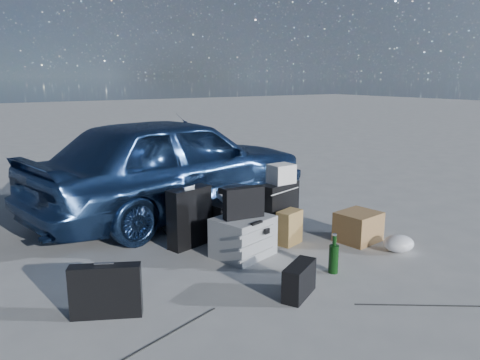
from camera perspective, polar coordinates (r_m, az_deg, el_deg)
name	(u,v)px	position (r m, az deg, el deg)	size (l,w,h in m)	color
ground	(269,277)	(4.04, 3.53, -11.71)	(60.00, 60.00, 0.00)	#A1A09C
car	(174,165)	(5.71, -8.02, 1.87)	(1.45, 3.60, 1.23)	navy
pelican_case	(243,236)	(4.42, 0.38, -6.90)	(0.52, 0.42, 0.38)	gray
laptop_bag	(244,203)	(4.30, 0.46, -2.80)	(0.38, 0.10, 0.29)	black
briefcase	(106,291)	(3.48, -16.03, -12.89)	(0.49, 0.11, 0.38)	black
suitcase_left	(190,217)	(4.66, -6.17, -4.53)	(0.46, 0.16, 0.59)	black
suitcase_right	(279,210)	(4.93, 4.81, -3.63)	(0.48, 0.17, 0.58)	black
white_carton	(281,174)	(4.84, 5.06, 0.77)	(0.25, 0.20, 0.20)	silver
duffel_bag	(237,215)	(5.08, -0.37, -4.31)	(0.74, 0.32, 0.37)	black
flat_box_white	(235,196)	(5.03, -0.56, -1.90)	(0.36, 0.27, 0.06)	silver
flat_box_black	(234,189)	(5.03, -0.68, -1.16)	(0.30, 0.21, 0.06)	black
kraft_bag	(289,227)	(4.75, 6.03, -5.76)	(0.26, 0.16, 0.35)	#A48347
cardboard_box	(358,227)	(4.96, 14.21, -5.54)	(0.41, 0.36, 0.30)	olive
plastic_bag	(399,243)	(4.80, 18.77, -7.34)	(0.29, 0.25, 0.16)	silver
messenger_bag	(299,280)	(3.69, 7.23, -12.03)	(0.37, 0.14, 0.26)	black
green_bottle	(334,254)	(4.13, 11.36, -8.85)	(0.09, 0.09, 0.34)	black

